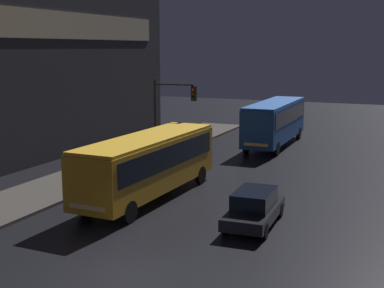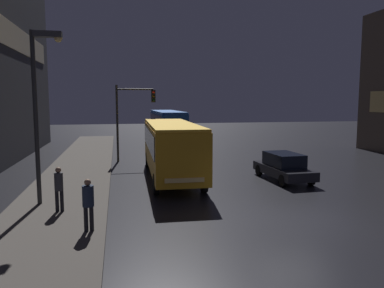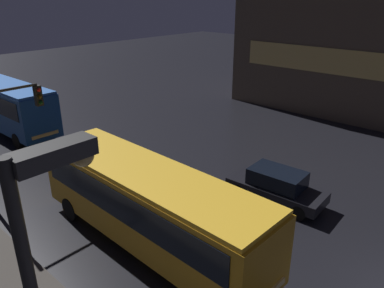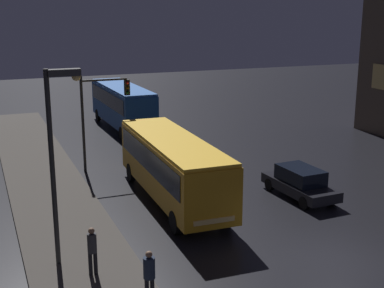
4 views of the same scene
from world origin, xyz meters
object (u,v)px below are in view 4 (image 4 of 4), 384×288
at_px(car_taxi, 300,182).
at_px(pedestrian_mid, 92,248).
at_px(bus_far, 122,102).
at_px(pedestrian_near, 149,272).
at_px(street_lamp_sidewalk, 58,136).
at_px(traffic_light_main, 100,106).
at_px(bus_near, 173,163).

height_order(car_taxi, pedestrian_mid, pedestrian_mid).
xyz_separation_m(bus_far, pedestrian_near, (-6.02, -25.48, -0.90)).
distance_m(pedestrian_mid, street_lamp_sidewalk, 4.04).
bearing_deg(pedestrian_near, car_taxi, -41.48).
distance_m(bus_far, street_lamp_sidewalk, 23.26).
bearing_deg(bus_far, street_lamp_sidewalk, 69.03).
bearing_deg(traffic_light_main, pedestrian_near, -97.52).
relative_size(pedestrian_near, street_lamp_sidewalk, 0.25).
distance_m(pedestrian_mid, traffic_light_main, 13.46).
bearing_deg(pedestrian_mid, pedestrian_near, -57.94).
distance_m(car_taxi, street_lamp_sidewalk, 13.12).
height_order(bus_near, pedestrian_mid, bus_near).
relative_size(bus_far, street_lamp_sidewalk, 1.46).
relative_size(bus_far, pedestrian_mid, 5.91).
xyz_separation_m(bus_far, street_lamp_sidewalk, (-8.04, -21.64, 2.80)).
xyz_separation_m(bus_near, car_taxi, (6.08, -1.88, -1.18)).
bearing_deg(pedestrian_mid, traffic_light_main, 80.40).
distance_m(bus_near, traffic_light_main, 7.09).
height_order(car_taxi, pedestrian_near, pedestrian_near).
bearing_deg(car_taxi, pedestrian_mid, 18.42).
relative_size(bus_far, pedestrian_near, 5.92).
xyz_separation_m(pedestrian_mid, street_lamp_sidewalk, (-0.74, 1.37, 3.73)).
xyz_separation_m(car_taxi, traffic_light_main, (-8.06, 8.44, 2.98)).
height_order(car_taxi, street_lamp_sidewalk, street_lamp_sidewalk).
bearing_deg(pedestrian_near, bus_near, -10.27).
bearing_deg(street_lamp_sidewalk, pedestrian_near, -62.30).
distance_m(bus_far, pedestrian_near, 26.20).
height_order(bus_near, bus_far, bus_far).
height_order(bus_far, pedestrian_near, bus_far).
bearing_deg(traffic_light_main, bus_far, 68.59).
distance_m(bus_far, car_taxi, 19.14).
relative_size(bus_near, pedestrian_near, 5.96).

